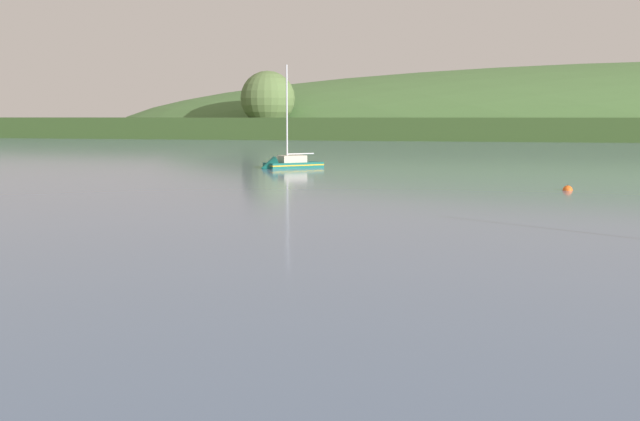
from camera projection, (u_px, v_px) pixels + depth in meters
name	position (u px, v px, depth m)	size (l,w,h in m)	color
sailboat_midwater_white	(286.00, 166.00, 82.08)	(6.52, 6.74, 12.07)	#0F564C
mooring_buoy_off_fishing_boat	(568.00, 190.00, 57.24)	(0.74, 0.74, 0.82)	#EA5B19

